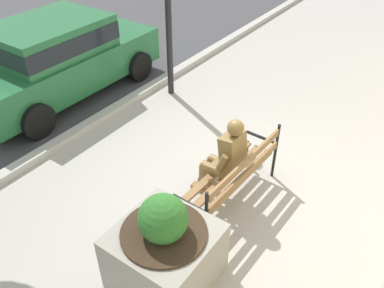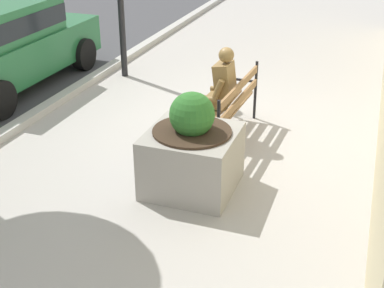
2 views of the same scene
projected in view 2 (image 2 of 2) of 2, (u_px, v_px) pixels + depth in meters
The scene contains 6 objects.
ground_plane at pixel (217, 129), 8.10m from camera, with size 80.00×80.00×0.00m, color #ADA8A0.
curb_stone at pixel (55, 102), 8.94m from camera, with size 60.00×0.20×0.12m, color #B2AFA8.
park_bench at pixel (228, 104), 7.56m from camera, with size 1.82×0.61×0.95m.
bronze_statue_seated at pixel (215, 93), 7.62m from camera, with size 0.65×0.76×1.37m.
concrete_planter at pixel (192, 153), 6.32m from camera, with size 1.05×1.05×1.25m.
parked_car_green at pixel (1, 43), 9.43m from camera, with size 4.11×1.93×1.56m.
Camera 2 is at (-7.07, -2.10, 3.37)m, focal length 49.05 mm.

